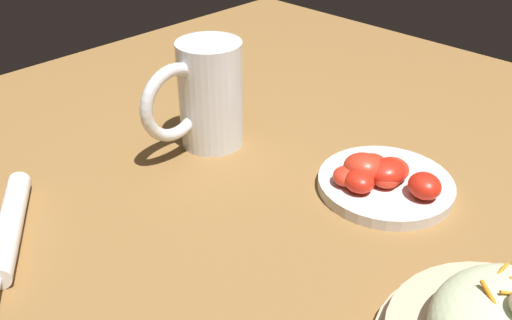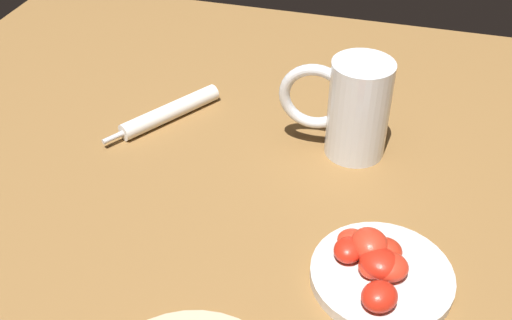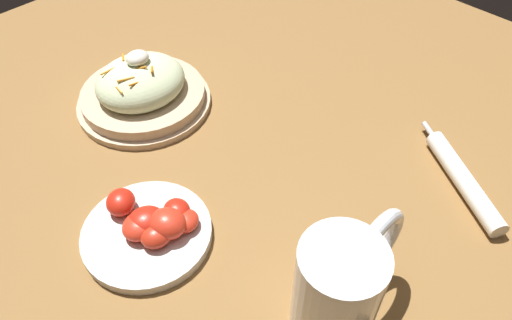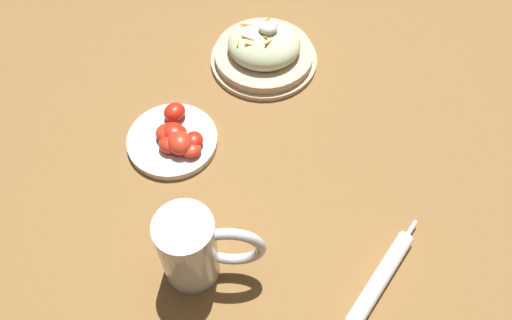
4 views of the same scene
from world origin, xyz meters
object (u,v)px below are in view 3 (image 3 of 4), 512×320
(salad_plate, at_px, (142,90))
(beer_mug, at_px, (338,294))
(tomato_plate, at_px, (150,227))
(napkin_roll, at_px, (463,180))

(salad_plate, xyz_separation_m, beer_mug, (-0.09, -0.48, 0.04))
(salad_plate, bearing_deg, tomato_plate, -124.73)
(salad_plate, xyz_separation_m, napkin_roll, (0.22, -0.49, -0.02))
(beer_mug, height_order, napkin_roll, beer_mug)
(salad_plate, height_order, tomato_plate, salad_plate)
(tomato_plate, bearing_deg, napkin_roll, -34.43)
(tomato_plate, bearing_deg, beer_mug, -74.08)
(salad_plate, xyz_separation_m, tomato_plate, (-0.16, -0.23, -0.01))
(beer_mug, bearing_deg, tomato_plate, 105.92)
(beer_mug, xyz_separation_m, napkin_roll, (0.30, -0.00, -0.06))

